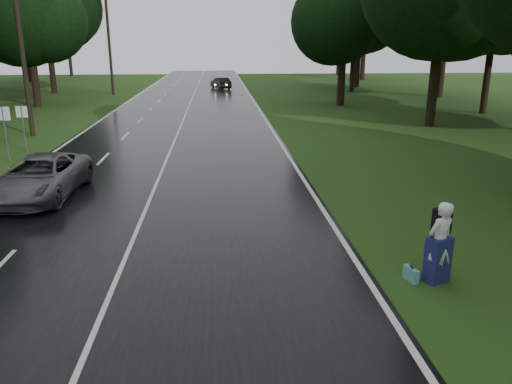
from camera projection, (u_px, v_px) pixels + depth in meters
ground at (104, 311)px, 10.21m from camera, size 160.00×160.00×0.00m
road at (177, 135)px, 29.29m from camera, size 12.00×140.00×0.04m
lane_center at (177, 135)px, 29.28m from camera, size 0.12×140.00×0.01m
grey_car at (40, 177)px, 17.44m from camera, size 2.71×5.31×1.44m
far_car at (221, 83)px, 58.31m from camera, size 2.53×4.19×1.31m
hitchhiker at (439, 245)px, 11.22m from camera, size 0.83×0.81×1.93m
suitcase at (411, 274)px, 11.44m from camera, size 0.24×0.48×0.33m
utility_pole_mid at (33, 136)px, 29.33m from camera, size 1.80×0.28×9.78m
utility_pole_far at (113, 95)px, 52.29m from camera, size 1.80×0.28×10.65m
road_sign_a at (10, 162)px, 22.88m from camera, size 0.61×0.10×2.53m
road_sign_b at (27, 152)px, 24.97m from camera, size 0.55×0.10×2.30m
tree_left_e at (38, 107)px, 42.57m from camera, size 8.42×8.42×13.15m
tree_left_f at (55, 93)px, 53.85m from camera, size 10.35×10.35×16.17m
tree_right_d at (429, 126)px, 32.81m from camera, size 10.14×10.14×15.84m
tree_right_e at (340, 105)px, 43.47m from camera, size 8.10×8.10×12.66m
tree_right_f at (351, 92)px, 55.48m from camera, size 9.71×9.71×15.18m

